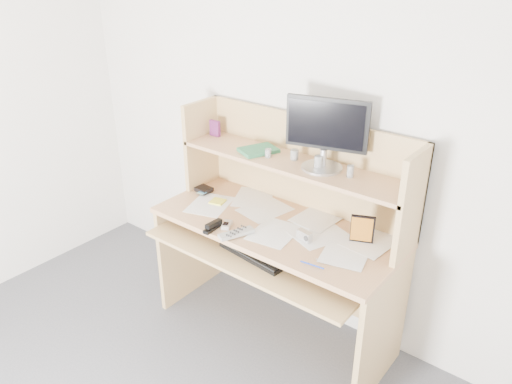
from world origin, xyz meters
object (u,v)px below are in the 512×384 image
Objects in this scene: keyboard at (255,253)px; tv_remote at (236,233)px; game_case at (362,229)px; monitor at (326,132)px; desk at (284,227)px.

tv_remote is (-0.10, -0.04, 0.10)m from keyboard.
monitor is at bearing 141.77° from game_case.
tv_remote is 1.15× the size of game_case.
game_case is (0.47, 0.02, 0.15)m from desk.
desk reaches higher than game_case.
desk is at bearing 96.74° from tv_remote.
desk is 3.30× the size of keyboard.
monitor is (0.17, 0.37, 0.62)m from keyboard.
monitor is at bearing 27.45° from desk.
monitor reaches higher than desk.
monitor is (-0.29, 0.07, 0.44)m from game_case.
desk is at bearing -167.82° from monitor.
game_case is (0.46, 0.30, 0.18)m from keyboard.
desk is 7.16× the size of tv_remote.
tv_remote is at bearing -173.21° from game_case.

